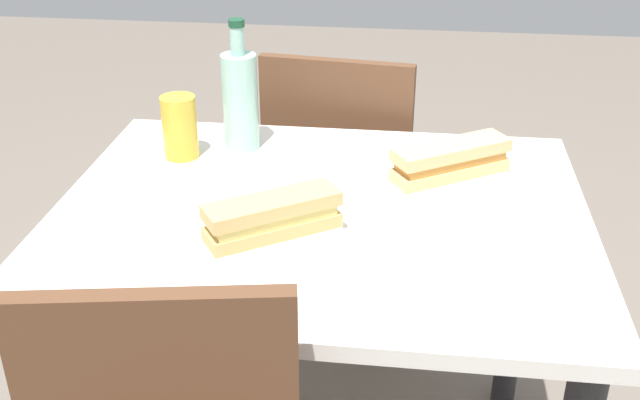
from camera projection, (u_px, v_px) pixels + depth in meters
dining_table at (320, 264)px, 1.51m from camera, size 1.00×0.80×0.73m
chair_far at (343, 181)px, 2.09m from camera, size 0.45×0.45×0.86m
plate_near at (273, 237)px, 1.35m from camera, size 0.25×0.25×0.01m
baguette_sandwich_near at (273, 216)px, 1.33m from camera, size 0.24×0.19×0.07m
knife_near at (255, 219)px, 1.38m from camera, size 0.16×0.11×0.01m
plate_far at (449, 179)px, 1.56m from camera, size 0.25×0.25×0.01m
baguette_sandwich_far at (451, 160)px, 1.54m from camera, size 0.24×0.19×0.07m
knife_far at (430, 165)px, 1.59m from camera, size 0.13×0.14×0.01m
water_bottle at (240, 99)px, 1.66m from camera, size 0.08×0.08×0.29m
beer_glass at (180, 127)px, 1.64m from camera, size 0.07×0.07×0.13m
olive_bowl at (503, 253)px, 1.29m from camera, size 0.11×0.11×0.03m
paper_napkin at (97, 257)px, 1.30m from camera, size 0.16×0.16×0.00m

